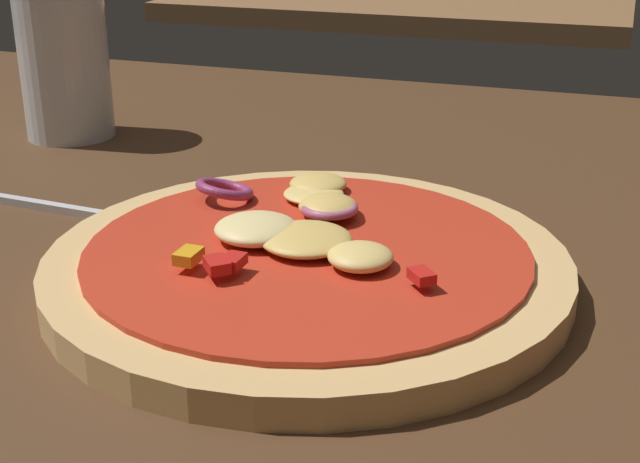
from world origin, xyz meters
TOP-DOWN VIEW (x-y plane):
  - dining_table at (0.00, 0.00)m, footprint 1.41×0.97m
  - pizza at (0.04, 0.02)m, footprint 0.27×0.27m
  - fork at (-0.12, 0.06)m, footprint 0.17×0.02m
  - beer_glass at (-0.23, 0.21)m, footprint 0.07×0.07m
  - background_table at (-0.18, 1.17)m, footprint 0.75×0.53m

SIDE VIEW (x-z plane):
  - dining_table at x=0.00m, z-range 0.00..0.03m
  - background_table at x=-0.18m, z-range 0.00..0.03m
  - fork at x=-0.12m, z-range 0.03..0.04m
  - pizza at x=0.04m, z-range 0.02..0.06m
  - beer_glass at x=-0.23m, z-range 0.02..0.15m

